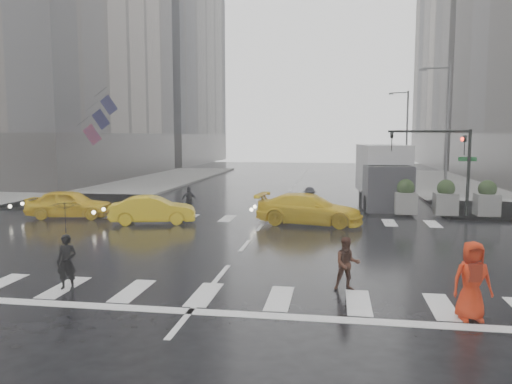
% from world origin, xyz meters
% --- Properties ---
extents(ground, '(120.00, 120.00, 0.00)m').
position_xyz_m(ground, '(0.00, 0.00, 0.00)').
color(ground, black).
rests_on(ground, ground).
extents(sidewalk_nw, '(35.00, 35.00, 0.15)m').
position_xyz_m(sidewalk_nw, '(-19.50, 17.50, 0.07)').
color(sidewalk_nw, gray).
rests_on(sidewalk_nw, ground).
extents(building_nw_far, '(26.05, 26.05, 44.00)m').
position_xyz_m(building_nw_far, '(-29.00, 56.00, 20.19)').
color(building_nw_far, '#64615C').
rests_on(building_nw_far, ground).
extents(road_markings, '(18.00, 48.00, 0.01)m').
position_xyz_m(road_markings, '(0.00, 0.00, 0.01)').
color(road_markings, silver).
rests_on(road_markings, ground).
extents(traffic_signal_pole, '(4.45, 0.42, 4.50)m').
position_xyz_m(traffic_signal_pole, '(9.01, 8.01, 3.22)').
color(traffic_signal_pole, black).
rests_on(traffic_signal_pole, ground).
extents(street_lamp_near, '(2.15, 0.22, 9.00)m').
position_xyz_m(street_lamp_near, '(10.87, 18.00, 4.95)').
color(street_lamp_near, '#59595B').
rests_on(street_lamp_near, ground).
extents(street_lamp_far, '(2.15, 0.22, 9.00)m').
position_xyz_m(street_lamp_far, '(10.87, 38.00, 4.95)').
color(street_lamp_far, '#59595B').
rests_on(street_lamp_far, ground).
extents(planter_west, '(1.10, 1.10, 1.80)m').
position_xyz_m(planter_west, '(7.00, 8.20, 0.98)').
color(planter_west, gray).
rests_on(planter_west, ground).
extents(planter_mid, '(1.10, 1.10, 1.80)m').
position_xyz_m(planter_mid, '(9.00, 8.20, 0.98)').
color(planter_mid, gray).
rests_on(planter_mid, ground).
extents(planter_east, '(1.10, 1.10, 1.80)m').
position_xyz_m(planter_east, '(11.00, 8.20, 0.98)').
color(planter_east, gray).
rests_on(planter_east, ground).
extents(flag_cluster, '(2.87, 3.06, 4.69)m').
position_xyz_m(flag_cluster, '(-15.08, 18.50, 5.64)').
color(flag_cluster, '#59595B').
rests_on(flag_cluster, ground).
extents(pedestrian_black, '(1.05, 1.07, 2.43)m').
position_xyz_m(pedestrian_black, '(-3.81, -6.14, 1.66)').
color(pedestrian_black, black).
rests_on(pedestrian_black, ground).
extents(pedestrian_brown, '(0.79, 0.65, 1.46)m').
position_xyz_m(pedestrian_brown, '(3.73, -5.01, 0.73)').
color(pedestrian_brown, '#402217').
rests_on(pedestrian_brown, ground).
extents(pedestrian_orange, '(0.96, 0.70, 1.82)m').
position_xyz_m(pedestrian_orange, '(6.47, -6.80, 0.92)').
color(pedestrian_orange, red).
rests_on(pedestrian_orange, ground).
extents(pedestrian_far_a, '(0.94, 0.61, 1.55)m').
position_xyz_m(pedestrian_far_a, '(-4.12, 6.48, 0.78)').
color(pedestrian_far_a, black).
rests_on(pedestrian_far_a, ground).
extents(pedestrian_far_b, '(1.26, 1.08, 1.71)m').
position_xyz_m(pedestrian_far_b, '(2.15, 5.71, 0.85)').
color(pedestrian_far_b, black).
rests_on(pedestrian_far_b, ground).
extents(taxi_front, '(4.43, 2.25, 1.45)m').
position_xyz_m(taxi_front, '(-9.99, 4.96, 0.72)').
color(taxi_front, yellow).
rests_on(taxi_front, ground).
extents(taxi_mid, '(4.23, 2.40, 1.32)m').
position_xyz_m(taxi_mid, '(-5.20, 4.07, 0.66)').
color(taxi_mid, yellow).
rests_on(taxi_mid, ground).
extents(taxi_rear, '(4.68, 2.66, 1.45)m').
position_xyz_m(taxi_rear, '(2.18, 5.01, 0.73)').
color(taxi_rear, yellow).
rests_on(taxi_rear, ground).
extents(box_truck, '(2.57, 6.84, 3.63)m').
position_xyz_m(box_truck, '(6.20, 11.70, 1.94)').
color(box_truck, silver).
rests_on(box_truck, ground).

